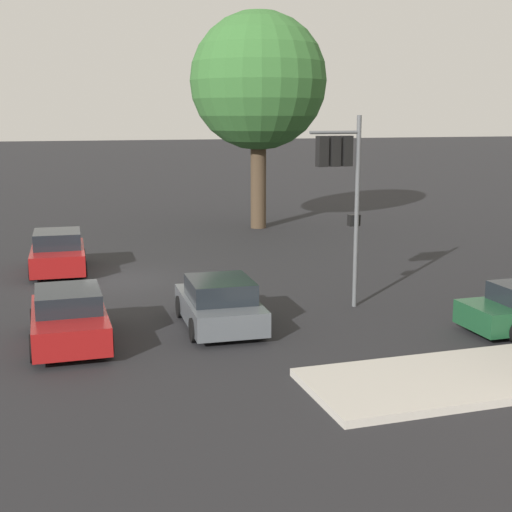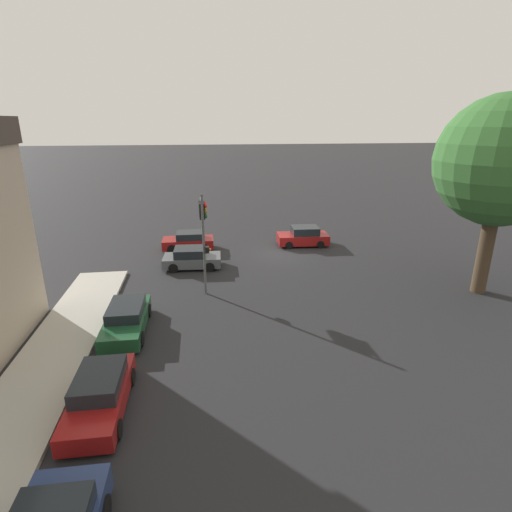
{
  "view_description": "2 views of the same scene",
  "coord_description": "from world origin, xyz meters",
  "px_view_note": "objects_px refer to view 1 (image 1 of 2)",
  "views": [
    {
      "loc": [
        25.62,
        -2.8,
        5.86
      ],
      "look_at": [
        2.75,
        4.38,
        1.13
      ],
      "focal_mm": 50.0,
      "sensor_mm": 36.0,
      "label": 1
    },
    {
      "loc": [
        6.05,
        28.31,
        9.63
      ],
      "look_at": [
        2.77,
        4.91,
        1.61
      ],
      "focal_mm": 28.0,
      "sensor_mm": 36.0,
      "label": 2
    }
  ],
  "objects_px": {
    "traffic_signal": "(341,171)",
    "crossing_car_1": "(220,304)",
    "crossing_car_0": "(58,253)",
    "crossing_car_2": "(69,318)",
    "street_tree": "(258,82)"
  },
  "relations": [
    {
      "from": "traffic_signal",
      "to": "crossing_car_2",
      "type": "relative_size",
      "value": 1.49
    },
    {
      "from": "street_tree",
      "to": "crossing_car_2",
      "type": "bearing_deg",
      "value": -31.73
    },
    {
      "from": "street_tree",
      "to": "crossing_car_0",
      "type": "height_order",
      "value": "street_tree"
    },
    {
      "from": "crossing_car_1",
      "to": "crossing_car_2",
      "type": "bearing_deg",
      "value": 96.81
    },
    {
      "from": "street_tree",
      "to": "traffic_signal",
      "type": "bearing_deg",
      "value": -8.86
    },
    {
      "from": "traffic_signal",
      "to": "crossing_car_1",
      "type": "xyz_separation_m",
      "value": [
        0.89,
        -4.02,
        -3.58
      ]
    },
    {
      "from": "crossing_car_1",
      "to": "crossing_car_0",
      "type": "bearing_deg",
      "value": 27.18
    },
    {
      "from": "crossing_car_0",
      "to": "crossing_car_2",
      "type": "xyz_separation_m",
      "value": [
        9.21,
        -0.07,
        -0.03
      ]
    },
    {
      "from": "traffic_signal",
      "to": "crossing_car_0",
      "type": "height_order",
      "value": "traffic_signal"
    },
    {
      "from": "street_tree",
      "to": "crossing_car_1",
      "type": "bearing_deg",
      "value": -21.08
    },
    {
      "from": "crossing_car_2",
      "to": "traffic_signal",
      "type": "bearing_deg",
      "value": 98.89
    },
    {
      "from": "traffic_signal",
      "to": "crossing_car_2",
      "type": "xyz_separation_m",
      "value": [
        1.17,
        -8.13,
        -3.56
      ]
    },
    {
      "from": "traffic_signal",
      "to": "crossing_car_2",
      "type": "bearing_deg",
      "value": 96.26
    },
    {
      "from": "crossing_car_0",
      "to": "crossing_car_1",
      "type": "xyz_separation_m",
      "value": [
        8.92,
        4.05,
        -0.05
      ]
    },
    {
      "from": "crossing_car_0",
      "to": "crossing_car_1",
      "type": "relative_size",
      "value": 1.04
    }
  ]
}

